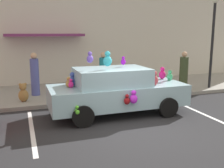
# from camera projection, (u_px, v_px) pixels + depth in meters

# --- Properties ---
(ground_plane) EXTENTS (60.00, 60.00, 0.00)m
(ground_plane) POSITION_uv_depth(u_px,v_px,m) (135.00, 131.00, 7.32)
(ground_plane) COLOR #262628
(sidewalk) EXTENTS (24.00, 4.00, 0.15)m
(sidewalk) POSITION_uv_depth(u_px,v_px,m) (89.00, 91.00, 11.93)
(sidewalk) COLOR gray
(sidewalk) RESTS_ON ground
(storefront_building) EXTENTS (24.00, 1.25, 6.40)m
(storefront_building) POSITION_uv_depth(u_px,v_px,m) (77.00, 22.00, 13.30)
(storefront_building) COLOR beige
(storefront_building) RESTS_ON ground
(parking_stripe_front) EXTENTS (0.12, 3.60, 0.01)m
(parking_stripe_front) POSITION_uv_depth(u_px,v_px,m) (196.00, 111.00, 9.14)
(parking_stripe_front) COLOR silver
(parking_stripe_front) RESTS_ON ground
(parking_stripe_rear) EXTENTS (0.12, 3.60, 0.01)m
(parking_stripe_rear) POSITION_uv_depth(u_px,v_px,m) (32.00, 130.00, 7.36)
(parking_stripe_rear) COLOR silver
(parking_stripe_rear) RESTS_ON ground
(plush_covered_car) EXTENTS (4.50, 2.02, 2.12)m
(plush_covered_car) POSITION_uv_depth(u_px,v_px,m) (117.00, 90.00, 8.67)
(plush_covered_car) COLOR #96BBC8
(plush_covered_car) RESTS_ON ground
(teddy_bear_on_sidewalk) EXTENTS (0.37, 0.31, 0.71)m
(teddy_bear_on_sidewalk) POSITION_uv_depth(u_px,v_px,m) (23.00, 93.00, 9.73)
(teddy_bear_on_sidewalk) COLOR #9E723D
(teddy_bear_on_sidewalk) RESTS_ON sidewalk
(street_lamp_post) EXTENTS (0.28, 0.28, 4.06)m
(street_lamp_post) POSITION_uv_depth(u_px,v_px,m) (213.00, 34.00, 11.78)
(street_lamp_post) COLOR black
(street_lamp_post) RESTS_ON sidewalk
(pedestrian_near_shopfront) EXTENTS (0.36, 0.36, 1.71)m
(pedestrian_near_shopfront) POSITION_uv_depth(u_px,v_px,m) (104.00, 74.00, 11.23)
(pedestrian_near_shopfront) COLOR teal
(pedestrian_near_shopfront) RESTS_ON sidewalk
(pedestrian_walking_past) EXTENTS (0.38, 0.38, 1.69)m
(pedestrian_walking_past) POSITION_uv_depth(u_px,v_px,m) (184.00, 72.00, 11.84)
(pedestrian_walking_past) COLOR #394328
(pedestrian_walking_past) RESTS_ON sidewalk
(pedestrian_by_lamp) EXTENTS (0.34, 0.34, 1.74)m
(pedestrian_by_lamp) POSITION_uv_depth(u_px,v_px,m) (35.00, 75.00, 10.65)
(pedestrian_by_lamp) COLOR #4F57A3
(pedestrian_by_lamp) RESTS_ON sidewalk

